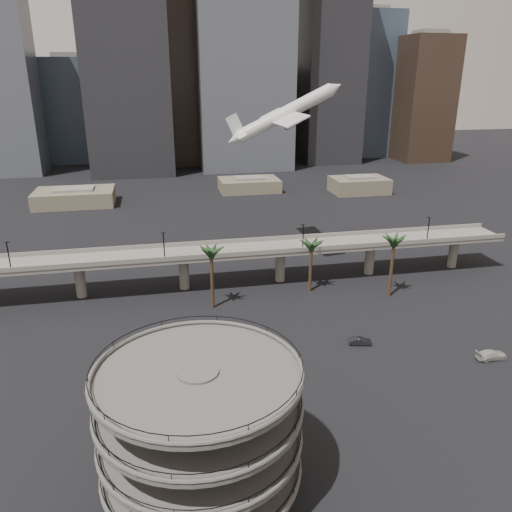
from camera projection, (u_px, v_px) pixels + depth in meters
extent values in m
plane|color=black|center=(302.00, 452.00, 63.16)|extent=(700.00, 700.00, 0.00)
cylinder|color=#4E4B48|center=(201.00, 436.00, 54.28)|extent=(4.40, 4.40, 16.50)
cylinder|color=#4E4B48|center=(202.00, 467.00, 55.72)|extent=(22.00, 22.00, 0.45)
torus|color=#4E4B48|center=(202.00, 463.00, 55.56)|extent=(22.20, 22.20, 0.50)
torus|color=black|center=(202.00, 458.00, 55.29)|extent=(21.80, 21.80, 0.10)
cylinder|color=#4E4B48|center=(201.00, 438.00, 54.35)|extent=(22.00, 22.00, 0.45)
torus|color=#4E4B48|center=(201.00, 434.00, 54.19)|extent=(22.20, 22.20, 0.50)
torus|color=black|center=(200.00, 428.00, 53.92)|extent=(21.80, 21.80, 0.10)
cylinder|color=#4E4B48|center=(199.00, 407.00, 52.98)|extent=(22.00, 22.00, 0.45)
torus|color=#4E4B48|center=(199.00, 403.00, 52.82)|extent=(22.20, 22.20, 0.50)
torus|color=black|center=(199.00, 397.00, 52.55)|extent=(21.80, 21.80, 0.10)
cylinder|color=#4E4B48|center=(198.00, 375.00, 51.62)|extent=(22.00, 22.00, 0.45)
torus|color=#4E4B48|center=(198.00, 371.00, 51.45)|extent=(22.20, 22.20, 0.50)
torus|color=black|center=(197.00, 364.00, 51.18)|extent=(21.80, 21.80, 0.10)
cube|color=slate|center=(233.00, 251.00, 111.04)|extent=(130.00, 9.00, 0.90)
cube|color=slate|center=(236.00, 254.00, 106.59)|extent=(130.00, 0.30, 1.00)
cube|color=slate|center=(230.00, 241.00, 114.87)|extent=(130.00, 0.30, 1.00)
cylinder|color=slate|center=(80.00, 280.00, 106.22)|extent=(2.20, 2.20, 8.00)
cylinder|color=slate|center=(184.00, 272.00, 110.39)|extent=(2.20, 2.20, 8.00)
cylinder|color=slate|center=(280.00, 265.00, 114.56)|extent=(2.20, 2.20, 8.00)
cylinder|color=slate|center=(370.00, 259.00, 118.73)|extent=(2.20, 2.20, 8.00)
cylinder|color=slate|center=(453.00, 252.00, 122.90)|extent=(2.20, 2.20, 8.00)
cylinder|color=black|center=(9.00, 257.00, 97.63)|extent=(0.24, 0.24, 6.00)
cylinder|color=black|center=(164.00, 247.00, 103.31)|extent=(0.24, 0.24, 6.00)
cylinder|color=black|center=(303.00, 238.00, 109.00)|extent=(0.24, 0.24, 6.00)
cylinder|color=black|center=(428.00, 230.00, 114.69)|extent=(0.24, 0.24, 6.00)
cylinder|color=#412B1C|center=(212.00, 280.00, 100.44)|extent=(0.70, 0.70, 12.15)
ellipsoid|color=#193317|center=(211.00, 250.00, 98.22)|extent=(4.40, 4.40, 2.00)
cylinder|color=#412B1C|center=(310.00, 268.00, 108.52)|extent=(0.70, 0.70, 10.80)
ellipsoid|color=#193317|center=(312.00, 243.00, 106.53)|extent=(4.40, 4.40, 2.00)
cylinder|color=#412B1C|center=(391.00, 269.00, 105.72)|extent=(0.70, 0.70, 12.60)
ellipsoid|color=#193317|center=(394.00, 239.00, 103.43)|extent=(4.40, 4.40, 2.00)
cube|color=#645C49|center=(75.00, 197.00, 182.53)|extent=(28.00, 18.00, 5.50)
cube|color=slate|center=(74.00, 189.00, 181.45)|extent=(14.00, 9.00, 0.80)
cube|color=#645C49|center=(249.00, 185.00, 204.52)|extent=(24.00, 16.00, 5.00)
cube|color=slate|center=(249.00, 178.00, 203.53)|extent=(12.00, 8.00, 0.80)
cube|color=#645C49|center=(359.00, 185.00, 201.46)|extent=(22.00, 15.00, 6.00)
cube|color=slate|center=(360.00, 177.00, 200.29)|extent=(11.00, 7.50, 0.80)
cube|color=#4E525C|center=(4.00, 79.00, 226.41)|extent=(26.00, 24.00, 86.74)
cube|color=#354353|center=(76.00, 111.00, 269.07)|extent=(30.00, 30.00, 53.38)
cube|color=slate|center=(69.00, 55.00, 259.52)|extent=(16.50, 16.50, 2.40)
cube|color=black|center=(124.00, 36.00, 221.54)|extent=(38.00, 30.00, 122.32)
cube|color=#30231A|center=(188.00, 64.00, 254.05)|extent=(28.00, 26.00, 100.08)
cube|color=#4E525C|center=(243.00, 26.00, 234.67)|extent=(45.00, 32.00, 133.44)
cube|color=gray|center=(276.00, 115.00, 286.46)|extent=(24.00, 24.00, 46.70)
cube|color=slate|center=(276.00, 69.00, 278.06)|extent=(13.20, 13.20, 2.40)
cube|color=black|center=(331.00, 59.00, 257.73)|extent=(30.00, 28.00, 105.64)
cube|color=#354353|center=(363.00, 86.00, 286.01)|extent=(34.00, 30.00, 77.84)
cube|color=slate|center=(368.00, 8.00, 272.28)|extent=(18.70, 16.50, 2.40)
cube|color=#30231A|center=(423.00, 100.00, 270.03)|extent=(26.00, 26.00, 64.50)
cube|color=slate|center=(431.00, 32.00, 258.58)|extent=(14.30, 14.30, 2.40)
cube|color=gray|center=(208.00, 117.00, 298.62)|extent=(22.00, 22.00, 42.26)
cube|color=slate|center=(206.00, 78.00, 290.97)|extent=(12.10, 12.10, 2.40)
cylinder|color=silver|center=(285.00, 113.00, 118.07)|extent=(23.76, 3.43, 13.43)
cone|color=silver|center=(336.00, 87.00, 118.54)|extent=(4.19, 3.22, 4.20)
cone|color=silver|center=(234.00, 140.00, 117.60)|extent=(4.03, 2.87, 3.88)
cube|color=silver|center=(282.00, 117.00, 118.25)|extent=(5.60, 26.56, 2.73)
cube|color=silver|center=(240.00, 135.00, 117.52)|extent=(2.10, 8.85, 1.10)
cube|color=silver|center=(235.00, 125.00, 116.55)|extent=(4.63, 0.36, 5.60)
cylinder|color=#28272D|center=(281.00, 119.00, 123.21)|extent=(4.13, 1.81, 3.18)
cylinder|color=#28272D|center=(292.00, 123.00, 114.29)|extent=(4.13, 1.81, 3.18)
imported|color=red|center=(292.00, 373.00, 78.70)|extent=(4.42, 3.49, 1.41)
imported|color=black|center=(360.00, 341.00, 88.17)|extent=(4.23, 2.25, 1.33)
imported|color=#B6B7B2|center=(491.00, 355.00, 83.68)|extent=(5.36, 2.25, 1.55)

